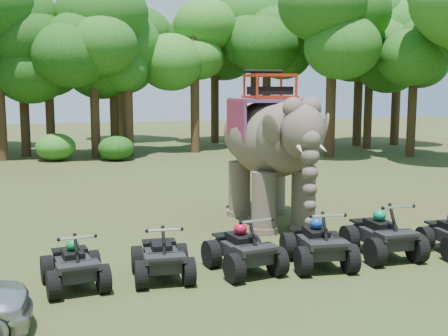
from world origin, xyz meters
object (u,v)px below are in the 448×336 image
(atv_1, at_px, (162,250))
(atv_3, at_px, (318,237))
(atv_0, at_px, (74,259))
(atv_2, at_px, (244,243))
(elephant, at_px, (270,147))
(atv_4, at_px, (383,229))

(atv_1, relative_size, atv_3, 0.91)
(atv_0, height_order, atv_2, atv_2)
(elephant, height_order, atv_0, elephant)
(atv_1, bearing_deg, atv_3, 1.04)
(atv_2, distance_m, atv_3, 1.73)
(atv_3, relative_size, atv_4, 0.97)
(elephant, height_order, atv_2, elephant)
(atv_1, bearing_deg, elephant, 49.32)
(atv_2, height_order, atv_3, atv_3)
(atv_0, bearing_deg, atv_4, -6.51)
(atv_3, bearing_deg, atv_4, 13.33)
(atv_1, distance_m, atv_4, 5.29)
(atv_2, xyz_separation_m, atv_3, (1.72, -0.13, 0.02))
(atv_1, distance_m, atv_2, 1.79)
(elephant, bearing_deg, atv_2, -117.36)
(atv_0, xyz_separation_m, atv_1, (1.78, 0.02, 0.01))
(atv_1, bearing_deg, atv_4, 4.17)
(atv_0, relative_size, atv_1, 0.98)
(atv_1, relative_size, atv_4, 0.89)
(elephant, relative_size, atv_1, 3.26)
(elephant, height_order, atv_4, elephant)
(atv_0, distance_m, atv_1, 1.78)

